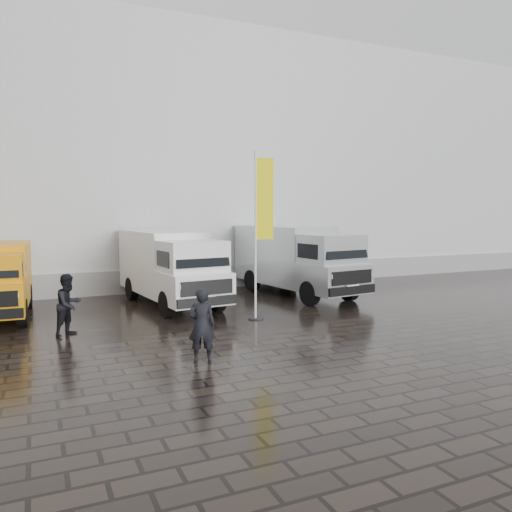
{
  "coord_description": "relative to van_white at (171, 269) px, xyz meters",
  "views": [
    {
      "loc": [
        -6.85,
        -13.5,
        3.52
      ],
      "look_at": [
        0.17,
        2.2,
        1.97
      ],
      "focal_mm": 35.0,
      "sensor_mm": 36.0,
      "label": 1
    }
  ],
  "objects": [
    {
      "name": "ground",
      "position": [
        2.2,
        -4.7,
        -1.38
      ],
      "size": [
        120.0,
        120.0,
        0.0
      ],
      "primitive_type": "plane",
      "color": "black",
      "rests_on": "ground"
    },
    {
      "name": "person_front",
      "position": [
        -1.15,
        -7.28,
        -0.51
      ],
      "size": [
        0.74,
        0.61,
        1.74
      ],
      "primitive_type": "imported",
      "rotation": [
        0.0,
        0.0,
        2.8
      ],
      "color": "black",
      "rests_on": "ground"
    },
    {
      "name": "van_white",
      "position": [
        0.0,
        0.0,
        0.0
      ],
      "size": [
        2.81,
        6.55,
        2.75
      ],
      "primitive_type": null,
      "rotation": [
        0.0,
        0.0,
        0.11
      ],
      "color": "white",
      "rests_on": "ground"
    },
    {
      "name": "person_tent",
      "position": [
        -3.81,
        -3.3,
        -0.5
      ],
      "size": [
        1.08,
        1.06,
        1.75
      ],
      "primitive_type": "imported",
      "rotation": [
        0.0,
        0.0,
        0.73
      ],
      "color": "black",
      "rests_on": "ground"
    },
    {
      "name": "hall_plinth",
      "position": [
        4.2,
        3.25,
        -0.88
      ],
      "size": [
        44.0,
        0.15,
        1.0
      ],
      "primitive_type": "cube",
      "color": "gray",
      "rests_on": "ground"
    },
    {
      "name": "exhibition_hall",
      "position": [
        4.2,
        11.3,
        4.62
      ],
      "size": [
        44.0,
        16.0,
        12.0
      ],
      "primitive_type": "cube",
      "color": "silver",
      "rests_on": "ground"
    },
    {
      "name": "van_silver",
      "position": [
        5.37,
        0.0,
        0.06
      ],
      "size": [
        3.08,
        6.87,
        2.87
      ],
      "primitive_type": null,
      "rotation": [
        0.0,
        0.0,
        0.14
      ],
      "color": "silver",
      "rests_on": "ground"
    },
    {
      "name": "wheelie_bin",
      "position": [
        6.49,
        2.83,
        -0.89
      ],
      "size": [
        0.67,
        0.67,
        0.98
      ],
      "primitive_type": "cube",
      "rotation": [
        0.0,
        0.0,
        -0.15
      ],
      "color": "black",
      "rests_on": "ground"
    },
    {
      "name": "flagpole",
      "position": [
        2.07,
        -3.55,
        1.69
      ],
      "size": [
        0.88,
        0.5,
        5.43
      ],
      "color": "black",
      "rests_on": "ground"
    }
  ]
}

